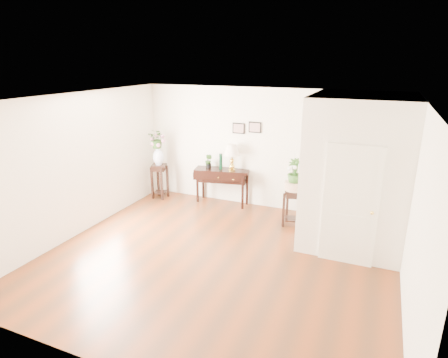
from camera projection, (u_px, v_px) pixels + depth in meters
The scene contains 21 objects.
floor at pixel (217, 259), 6.67m from camera, with size 6.00×5.50×0.02m, color brown.
ceiling at pixel (216, 99), 5.81m from camera, with size 6.00×5.50×0.02m, color white.
wall_back at pixel (265, 149), 8.65m from camera, with size 6.00×0.02×2.80m, color white.
wall_front at pixel (107, 264), 3.83m from camera, with size 6.00×0.02×2.80m, color white.
wall_left at pixel (77, 165), 7.36m from camera, with size 0.02×5.50×2.80m, color white.
wall_right at pixel (416, 212), 5.13m from camera, with size 0.02×5.50×2.80m, color white.
partition at pixel (357, 171), 7.02m from camera, with size 1.80×1.95×2.80m, color white.
door at pixel (350, 206), 6.25m from camera, with size 0.90×0.05×2.10m, color white.
art_print_left at pixel (239, 128), 8.74m from camera, with size 0.30×0.02×0.25m, color black.
art_print_right at pixel (255, 127), 8.57m from camera, with size 0.30×0.02×0.25m, color black.
wall_ornament at pixel (310, 132), 7.28m from camera, with size 0.51×0.51×0.07m, color gold.
console_table at pixel (222, 186), 9.12m from camera, with size 1.31×0.44×0.87m, color black.
table_lamp at pixel (232, 156), 8.78m from camera, with size 0.37×0.37×0.64m, color gold.
green_vase at pixel (221, 162), 8.94m from camera, with size 0.08×0.08×0.38m, color black.
potted_plant at pixel (209, 161), 9.07m from camera, with size 0.18×0.15×0.33m, color #2A531B.
plant_stand_a at pixel (160, 181), 9.49m from camera, with size 0.34×0.34×0.88m, color black.
porcelain_vase at pixel (158, 156), 9.28m from camera, with size 0.27×0.27×0.47m, color white, non-canonical shape.
lily_arrangement at pixel (158, 139), 9.16m from camera, with size 0.43×0.37×0.48m, color #2A531B.
plant_stand_b at pixel (293, 208), 7.91m from camera, with size 0.38×0.38×0.80m, color black.
ceramic_bowl at pixel (294, 186), 7.76m from camera, with size 0.39×0.39×0.17m, color beige.
narcissus at pixel (295, 172), 7.67m from camera, with size 0.30×0.30×0.54m, color #2A531B.
Camera 1 is at (2.42, -5.40, 3.40)m, focal length 30.00 mm.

